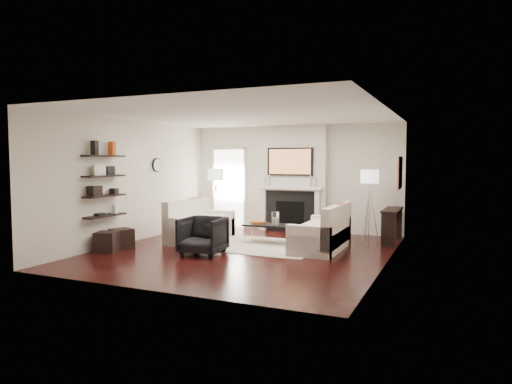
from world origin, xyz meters
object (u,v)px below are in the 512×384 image
at_px(loveseat_right_base, 320,239).
at_px(armchair, 203,234).
at_px(loveseat_left_base, 201,231).
at_px(ottoman_near, 122,238).
at_px(coffee_table, 269,225).
at_px(lamp_right_shade, 370,176).
at_px(lamp_left_shade, 216,174).

xyz_separation_m(loveseat_right_base, armchair, (-1.95, -1.37, 0.19)).
xyz_separation_m(loveseat_left_base, ottoman_near, (-1.02, -1.47, -0.01)).
height_order(loveseat_left_base, ottoman_near, loveseat_left_base).
xyz_separation_m(loveseat_left_base, armchair, (0.85, -1.35, 0.19)).
bearing_deg(armchair, coffee_table, 61.40).
bearing_deg(loveseat_left_base, loveseat_right_base, 0.38).
xyz_separation_m(lamp_right_shade, ottoman_near, (-4.52, -3.00, -1.25)).
bearing_deg(armchair, lamp_right_shade, 42.77).
relative_size(lamp_left_shade, lamp_right_shade, 1.00).
distance_m(loveseat_right_base, lamp_right_shade, 2.08).
distance_m(lamp_left_shade, ottoman_near, 3.24).
height_order(armchair, lamp_right_shade, lamp_right_shade).
relative_size(loveseat_left_base, coffee_table, 1.64).
bearing_deg(coffee_table, lamp_right_shade, 33.24).
bearing_deg(coffee_table, lamp_left_shade, 148.87).
relative_size(armchair, lamp_right_shade, 2.00).
distance_m(armchair, lamp_left_shade, 3.25).
xyz_separation_m(coffee_table, lamp_left_shade, (-1.97, 1.19, 1.05)).
bearing_deg(ottoman_near, armchair, 3.60).
distance_m(loveseat_left_base, coffee_table, 1.60).
bearing_deg(lamp_right_shade, armchair, -132.60).
xyz_separation_m(lamp_left_shade, ottoman_near, (-0.62, -2.92, -1.25)).
bearing_deg(coffee_table, loveseat_right_base, -11.39).
relative_size(coffee_table, ottoman_near, 2.75).
distance_m(loveseat_right_base, armchair, 2.39).
relative_size(lamp_right_shade, ottoman_near, 1.00).
xyz_separation_m(coffee_table, ottoman_near, (-2.59, -1.73, -0.20)).
height_order(coffee_table, armchair, armchair).
relative_size(coffee_table, lamp_right_shade, 2.75).
relative_size(coffee_table, lamp_left_shade, 2.75).
bearing_deg(ottoman_near, loveseat_left_base, 55.15).
bearing_deg(ottoman_near, loveseat_right_base, 21.23).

